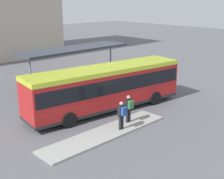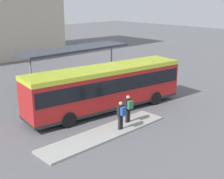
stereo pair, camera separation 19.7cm
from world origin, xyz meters
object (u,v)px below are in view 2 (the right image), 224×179
pedestrian_companion (121,114)px  bicycle_orange (148,73)px  city_bus (106,85)px  potted_planter_far_side (130,73)px  bicycle_blue (161,77)px  pedestrian_waiting (128,107)px  bicycle_white (152,76)px  potted_planter_near_shelter (71,87)px

pedestrian_companion → bicycle_orange: 13.49m
city_bus → potted_planter_far_side: (7.34, 4.61, -1.18)m
pedestrian_companion → bicycle_blue: bearing=-61.5°
pedestrian_waiting → bicycle_blue: pedestrian_waiting is taller
bicycle_white → potted_planter_far_side: size_ratio=1.27×
bicycle_white → pedestrian_waiting: bearing=-61.7°
bicycle_orange → pedestrian_companion: bearing=118.9°
pedestrian_waiting → bicycle_orange: (10.14, 6.96, -0.75)m
city_bus → potted_planter_near_shelter: (0.31, 4.53, -1.15)m
pedestrian_waiting → potted_planter_far_side: (8.04, 7.45, -0.49)m
bicycle_blue → bicycle_white: 0.92m
pedestrian_companion → potted_planter_far_side: pedestrian_companion is taller
bicycle_orange → potted_planter_near_shelter: bearing=83.0°
city_bus → bicycle_white: (9.02, 3.24, -1.49)m
bicycle_white → bicycle_orange: size_ratio=0.88×
pedestrian_waiting → pedestrian_companion: 1.20m
bicycle_blue → potted_planter_far_side: (-1.93, 2.26, 0.26)m
bicycle_blue → potted_planter_near_shelter: size_ratio=1.38×
bicycle_white → potted_planter_near_shelter: size_ratio=1.19×
pedestrian_waiting → potted_planter_near_shelter: pedestrian_waiting is taller
pedestrian_waiting → bicycle_blue: 11.27m
bicycle_blue → bicycle_orange: 1.78m
bicycle_white → potted_planter_far_side: (-1.68, 1.38, 0.31)m
pedestrian_companion → potted_planter_far_side: (9.15, 7.91, -0.47)m
pedestrian_companion → bicycle_white: (10.83, 6.53, -0.78)m
pedestrian_companion → bicycle_blue: (11.08, 5.65, -0.73)m
city_bus → potted_planter_far_side: 8.75m
pedestrian_waiting → bicycle_orange: size_ratio=1.00×
pedestrian_waiting → bicycle_orange: 12.32m
city_bus → pedestrian_companion: bearing=-110.9°
pedestrian_waiting → potted_planter_near_shelter: bearing=0.2°
bicycle_orange → potted_planter_near_shelter: potted_planter_near_shelter is taller
bicycle_blue → bicycle_white: bearing=-159.7°
bicycle_blue → potted_planter_far_side: 2.99m
potted_planter_near_shelter → potted_planter_far_side: (7.02, 0.09, -0.03)m
potted_planter_far_side → pedestrian_waiting: bearing=-137.2°
pedestrian_companion → potted_planter_near_shelter: 8.12m
potted_planter_near_shelter → potted_planter_far_side: bearing=0.7°
city_bus → potted_planter_far_side: size_ratio=9.77×
pedestrian_waiting → bicycle_blue: (9.97, 5.19, -0.75)m
pedestrian_waiting → bicycle_blue: bearing=-54.4°
bicycle_blue → bicycle_white: size_ratio=1.16×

